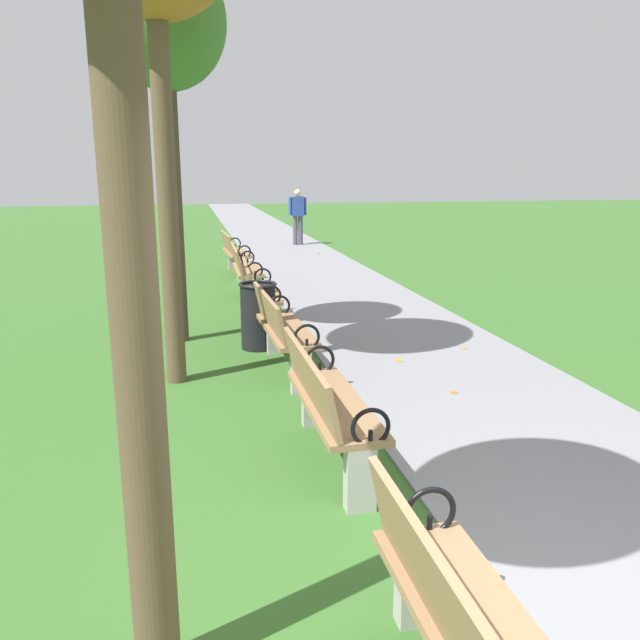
# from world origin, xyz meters

# --- Properties ---
(paved_walkway) EXTENTS (2.55, 44.00, 0.02)m
(paved_walkway) POSITION_xyz_m (1.27, 18.00, 0.01)
(paved_walkway) COLOR gray
(paved_walkway) RESTS_ON ground
(park_bench_2) EXTENTS (0.49, 1.61, 0.90)m
(park_bench_2) POSITION_xyz_m (-0.50, 2.45, 0.49)
(park_bench_2) COLOR #93704C
(park_bench_2) RESTS_ON ground
(park_bench_3) EXTENTS (0.53, 1.62, 0.90)m
(park_bench_3) POSITION_xyz_m (-0.50, 4.76, 0.49)
(park_bench_3) COLOR #93704C
(park_bench_3) RESTS_ON ground
(park_bench_4) EXTENTS (0.54, 1.62, 0.90)m
(park_bench_4) POSITION_xyz_m (-0.50, 6.96, 0.49)
(park_bench_4) COLOR #93704C
(park_bench_4) RESTS_ON ground
(park_bench_5) EXTENTS (0.50, 1.61, 0.90)m
(park_bench_5) POSITION_xyz_m (-0.50, 9.17, 0.49)
(park_bench_5) COLOR #93704C
(park_bench_5) RESTS_ON ground
(park_bench_6) EXTENTS (0.55, 1.62, 0.90)m
(park_bench_6) POSITION_xyz_m (-0.50, 11.57, 0.49)
(park_bench_6) COLOR #93704C
(park_bench_6) RESTS_ON ground
(tree_3) EXTENTS (1.45, 1.45, 4.73)m
(tree_3) POSITION_xyz_m (-1.61, 6.36, 3.85)
(tree_3) COLOR #4C3D2D
(tree_3) RESTS_ON ground
(pedestrian_walking) EXTENTS (0.53, 0.22, 1.62)m
(pedestrian_walking) POSITION_xyz_m (1.77, 16.66, 0.93)
(pedestrian_walking) COLOR #4C4C56
(pedestrian_walking) RESTS_ON paved_walkway
(trash_bin) EXTENTS (0.48, 0.48, 0.84)m
(trash_bin) POSITION_xyz_m (-0.65, 5.78, 0.42)
(trash_bin) COLOR black
(trash_bin) RESTS_ON ground
(scattered_leaves) EXTENTS (4.51, 16.45, 0.02)m
(scattered_leaves) POSITION_xyz_m (0.16, 4.18, 0.02)
(scattered_leaves) COLOR #AD6B23
(scattered_leaves) RESTS_ON ground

